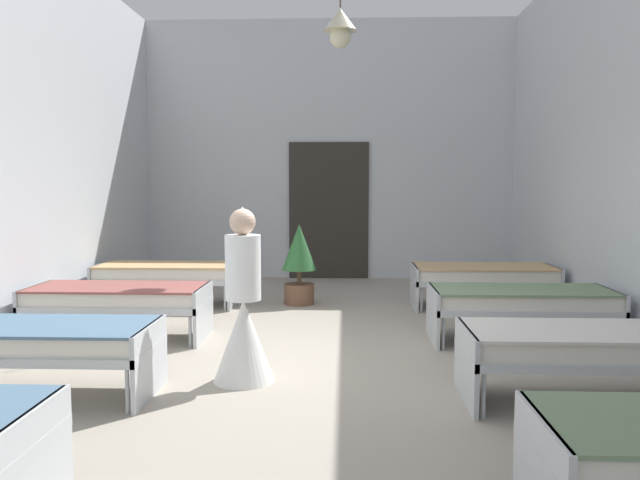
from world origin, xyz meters
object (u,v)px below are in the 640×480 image
(potted_plant, at_px, (299,259))
(bed_left_row_1, at_px, (33,341))
(bed_right_row_2, at_px, (522,301))
(bed_left_row_3, at_px, (167,274))
(bed_right_row_1, at_px, (589,347))
(bed_right_row_3, at_px, (483,276))
(nurse_near_aisle, at_px, (244,320))
(bed_left_row_2, at_px, (118,298))

(potted_plant, bearing_deg, bed_left_row_1, -114.60)
(bed_right_row_2, bearing_deg, bed_left_row_3, 156.28)
(bed_left_row_1, relative_size, bed_right_row_1, 1.00)
(bed_left_row_3, bearing_deg, bed_left_row_1, -90.00)
(bed_right_row_3, relative_size, nurse_near_aisle, 1.28)
(bed_left_row_1, distance_m, bed_right_row_2, 4.72)
(bed_right_row_1, distance_m, bed_left_row_3, 5.76)
(bed_right_row_1, relative_size, bed_left_row_3, 1.00)
(bed_left_row_1, xyz_separation_m, nurse_near_aisle, (1.60, 0.44, 0.09))
(bed_left_row_2, bearing_deg, bed_right_row_3, 23.72)
(bed_right_row_3, relative_size, potted_plant, 1.70)
(bed_right_row_3, bearing_deg, bed_right_row_2, -90.00)
(bed_left_row_3, height_order, bed_right_row_3, same)
(bed_left_row_1, bearing_deg, bed_left_row_3, 90.00)
(bed_right_row_3, bearing_deg, bed_left_row_3, 180.00)
(bed_left_row_3, relative_size, bed_right_row_3, 1.00)
(bed_left_row_1, height_order, bed_right_row_2, same)
(bed_right_row_2, bearing_deg, bed_left_row_2, 180.00)
(nurse_near_aisle, relative_size, potted_plant, 1.33)
(bed_right_row_2, height_order, nurse_near_aisle, nurse_near_aisle)
(bed_left_row_1, height_order, bed_left_row_2, same)
(bed_left_row_1, distance_m, bed_left_row_2, 1.90)
(bed_left_row_1, relative_size, bed_left_row_2, 1.00)
(bed_right_row_3, xyz_separation_m, nurse_near_aisle, (-2.72, -3.36, 0.09))
(nurse_near_aisle, bearing_deg, bed_right_row_2, 64.12)
(bed_left_row_2, relative_size, bed_left_row_3, 1.00)
(bed_left_row_1, xyz_separation_m, bed_left_row_2, (0.00, 1.90, 0.00))
(bed_right_row_3, height_order, potted_plant, potted_plant)
(bed_left_row_2, distance_m, bed_right_row_3, 4.72)
(bed_right_row_1, bearing_deg, bed_right_row_2, 90.00)
(bed_right_row_2, distance_m, bed_left_row_3, 4.72)
(bed_left_row_1, relative_size, potted_plant, 1.70)
(bed_left_row_2, relative_size, bed_right_row_2, 1.00)
(bed_right_row_1, height_order, potted_plant, potted_plant)
(bed_right_row_2, xyz_separation_m, potted_plant, (-2.51, 2.07, 0.20))
(bed_left_row_1, xyz_separation_m, bed_left_row_3, (0.00, 3.80, 0.00))
(potted_plant, bearing_deg, bed_right_row_2, -39.51)
(bed_left_row_1, bearing_deg, bed_left_row_2, 90.00)
(bed_right_row_1, bearing_deg, bed_left_row_3, 138.69)
(bed_left_row_2, xyz_separation_m, bed_left_row_3, (0.00, 1.90, 0.00))
(bed_left_row_1, xyz_separation_m, bed_right_row_3, (4.32, 3.80, 0.00))
(bed_left_row_2, height_order, nurse_near_aisle, nurse_near_aisle)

